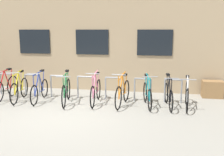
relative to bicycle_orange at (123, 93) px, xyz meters
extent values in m
plane|color=gray|center=(-1.47, -1.37, -0.39)|extent=(42.00, 42.00, 0.00)
cube|color=tan|center=(-1.47, 4.34, 2.85)|extent=(28.00, 5.03, 6.49)
cube|color=black|center=(-3.87, 1.81, 1.51)|extent=(1.30, 0.04, 0.96)
cube|color=black|center=(-1.47, 1.81, 1.51)|extent=(1.30, 0.04, 0.96)
cube|color=black|center=(0.93, 1.81, 1.51)|extent=(1.30, 0.04, 0.96)
cylinder|color=gray|center=(-4.67, 0.53, -0.01)|extent=(0.05, 0.05, 0.78)
cylinder|color=gray|center=(-4.13, 0.53, -0.01)|extent=(0.05, 0.05, 0.78)
cylinder|color=gray|center=(-4.40, 0.53, 0.38)|extent=(0.54, 0.05, 0.05)
cylinder|color=gray|center=(-3.67, 0.53, -0.01)|extent=(0.05, 0.05, 0.78)
cylinder|color=gray|center=(-3.13, 0.53, -0.01)|extent=(0.05, 0.05, 0.78)
cylinder|color=gray|center=(-3.40, 0.53, 0.38)|extent=(0.54, 0.05, 0.05)
cylinder|color=gray|center=(-2.67, 0.53, -0.01)|extent=(0.05, 0.05, 0.78)
cylinder|color=gray|center=(-2.13, 0.53, -0.01)|extent=(0.05, 0.05, 0.78)
cylinder|color=gray|center=(-2.40, 0.53, 0.38)|extent=(0.54, 0.05, 0.05)
cylinder|color=gray|center=(-1.67, 0.53, -0.01)|extent=(0.05, 0.05, 0.78)
cylinder|color=gray|center=(-1.13, 0.53, -0.01)|extent=(0.05, 0.05, 0.78)
cylinder|color=gray|center=(-1.40, 0.53, 0.38)|extent=(0.54, 0.05, 0.05)
cylinder|color=gray|center=(-0.67, 0.53, -0.01)|extent=(0.05, 0.05, 0.78)
cylinder|color=gray|center=(-0.13, 0.53, -0.01)|extent=(0.05, 0.05, 0.78)
cylinder|color=gray|center=(-0.40, 0.53, 0.38)|extent=(0.54, 0.05, 0.05)
cylinder|color=gray|center=(0.33, 0.53, -0.01)|extent=(0.05, 0.05, 0.78)
cylinder|color=gray|center=(0.87, 0.53, -0.01)|extent=(0.05, 0.05, 0.78)
cylinder|color=gray|center=(0.60, 0.53, 0.38)|extent=(0.54, 0.05, 0.05)
cylinder|color=gray|center=(1.33, 0.53, -0.01)|extent=(0.05, 0.05, 0.78)
cylinder|color=gray|center=(1.87, 0.53, -0.01)|extent=(0.05, 0.05, 0.78)
cylinder|color=gray|center=(1.60, 0.53, 0.38)|extent=(0.54, 0.05, 0.05)
torus|color=black|center=(0.06, 0.50, -0.05)|extent=(0.12, 0.73, 0.73)
torus|color=black|center=(-0.06, -0.50, -0.05)|extent=(0.12, 0.73, 0.73)
cylinder|color=orange|center=(-0.03, -0.23, 0.27)|extent=(0.09, 0.49, 0.75)
cylinder|color=orange|center=(0.02, 0.16, 0.20)|extent=(0.08, 0.36, 0.62)
cylinder|color=orange|center=(-0.01, -0.07, 0.57)|extent=(0.12, 0.79, 0.17)
cylinder|color=orange|center=(0.03, 0.25, -0.07)|extent=(0.08, 0.51, 0.08)
cylinder|color=orange|center=(0.05, 0.41, 0.23)|extent=(0.05, 0.20, 0.56)
cylinder|color=orange|center=(-0.05, -0.48, 0.29)|extent=(0.04, 0.08, 0.68)
cube|color=black|center=(0.04, 0.32, 0.53)|extent=(0.12, 0.21, 0.06)
cylinder|color=gray|center=(-0.05, -0.45, 0.66)|extent=(0.44, 0.08, 0.03)
torus|color=black|center=(-0.94, 0.62, -0.06)|extent=(0.09, 0.71, 0.71)
torus|color=black|center=(-0.87, -0.48, -0.06)|extent=(0.09, 0.71, 0.71)
cylinder|color=pink|center=(-0.89, -0.18, 0.26)|extent=(0.07, 0.53, 0.76)
cylinder|color=pink|center=(-0.92, 0.26, 0.20)|extent=(0.06, 0.40, 0.63)
cylinder|color=pink|center=(-0.90, 0.01, 0.57)|extent=(0.09, 0.87, 0.16)
cylinder|color=pink|center=(-0.93, 0.35, -0.08)|extent=(0.06, 0.55, 0.07)
cylinder|color=pink|center=(-0.94, 0.53, 0.22)|extent=(0.04, 0.20, 0.57)
cylinder|color=pink|center=(-0.87, -0.45, 0.29)|extent=(0.03, 0.08, 0.69)
cube|color=black|center=(-0.93, 0.44, 0.54)|extent=(0.11, 0.21, 0.06)
cylinder|color=gray|center=(-0.87, -0.43, 0.66)|extent=(0.44, 0.06, 0.03)
torus|color=black|center=(-2.90, 0.47, -0.08)|extent=(0.11, 0.67, 0.67)
torus|color=black|center=(-2.78, -0.54, -0.08)|extent=(0.11, 0.67, 0.67)
cylinder|color=#233893|center=(-2.81, -0.26, 0.23)|extent=(0.09, 0.49, 0.73)
cylinder|color=#233893|center=(-2.86, 0.13, 0.22)|extent=(0.08, 0.36, 0.70)
cylinder|color=#233893|center=(-2.83, -0.10, 0.57)|extent=(0.12, 0.79, 0.06)
cylinder|color=#233893|center=(-2.87, 0.22, -0.10)|extent=(0.08, 0.51, 0.07)
cylinder|color=#233893|center=(-2.89, 0.38, 0.24)|extent=(0.05, 0.20, 0.65)
cylinder|color=#233893|center=(-2.79, -0.52, 0.25)|extent=(0.04, 0.08, 0.67)
cube|color=black|center=(-2.88, 0.29, 0.59)|extent=(0.12, 0.21, 0.06)
cylinder|color=gray|center=(-2.79, -0.49, 0.61)|extent=(0.44, 0.07, 0.03)
torus|color=black|center=(2.03, 0.56, -0.04)|extent=(0.09, 0.75, 0.75)
torus|color=black|center=(1.96, -0.44, -0.04)|extent=(0.09, 0.75, 0.75)
cylinder|color=silver|center=(1.98, -0.16, 0.23)|extent=(0.07, 0.48, 0.66)
cylinder|color=silver|center=(2.01, 0.22, 0.20)|extent=(0.06, 0.36, 0.61)
cylinder|color=silver|center=(1.99, 0.00, 0.52)|extent=(0.09, 0.78, 0.08)
cylinder|color=silver|center=(2.02, 0.31, -0.07)|extent=(0.06, 0.51, 0.08)
cylinder|color=silver|center=(2.03, 0.47, 0.23)|extent=(0.04, 0.20, 0.55)
cylinder|color=silver|center=(1.96, -0.42, 0.25)|extent=(0.03, 0.08, 0.59)
cube|color=black|center=(2.02, 0.38, 0.53)|extent=(0.11, 0.21, 0.06)
cylinder|color=gray|center=(1.97, -0.39, 0.57)|extent=(0.44, 0.06, 0.03)
torus|color=black|center=(0.69, 0.49, -0.07)|extent=(0.17, 0.68, 0.68)
torus|color=black|center=(0.88, -0.47, -0.07)|extent=(0.17, 0.68, 0.68)
cylinder|color=teal|center=(0.83, -0.21, 0.24)|extent=(0.13, 0.47, 0.74)
cylinder|color=teal|center=(0.76, 0.16, 0.20)|extent=(0.10, 0.34, 0.65)
cylinder|color=teal|center=(0.80, -0.06, 0.56)|extent=(0.18, 0.75, 0.12)
cylinder|color=teal|center=(0.74, 0.25, -0.10)|extent=(0.12, 0.49, 0.07)
cylinder|color=teal|center=(0.71, 0.40, 0.22)|extent=(0.06, 0.20, 0.60)
cylinder|color=teal|center=(0.88, -0.45, 0.26)|extent=(0.04, 0.08, 0.67)
cube|color=black|center=(0.73, 0.31, 0.55)|extent=(0.14, 0.22, 0.06)
cylinder|color=gray|center=(0.87, -0.42, 0.63)|extent=(0.44, 0.11, 0.03)
torus|color=black|center=(-4.13, 0.45, -0.03)|extent=(0.08, 0.76, 0.76)
cylinder|color=red|center=(-4.10, -0.26, 0.26)|extent=(0.06, 0.48, 0.71)
cylinder|color=red|center=(-4.12, 0.12, 0.25)|extent=(0.05, 0.35, 0.69)
cylinder|color=red|center=(-4.11, -0.10, 0.59)|extent=(0.07, 0.76, 0.06)
cylinder|color=red|center=(-4.12, 0.21, -0.06)|extent=(0.05, 0.50, 0.08)
cylinder|color=red|center=(-4.13, 0.36, 0.27)|extent=(0.03, 0.20, 0.62)
cube|color=black|center=(-4.12, 0.27, 0.61)|extent=(0.11, 0.20, 0.06)
torus|color=black|center=(-1.98, 0.41, -0.05)|extent=(0.20, 0.73, 0.73)
torus|color=black|center=(-1.74, -0.65, -0.05)|extent=(0.20, 0.73, 0.73)
cylinder|color=#1E7238|center=(-1.81, -0.36, 0.22)|extent=(0.15, 0.52, 0.66)
cylinder|color=#1E7238|center=(-1.90, 0.06, 0.24)|extent=(0.12, 0.39, 0.71)
cylinder|color=#1E7238|center=(-1.85, -0.18, 0.56)|extent=(0.22, 0.84, 0.08)
cylinder|color=#1E7238|center=(-1.92, 0.15, -0.07)|extent=(0.14, 0.54, 0.08)
cylinder|color=#1E7238|center=(-1.96, 0.32, 0.27)|extent=(0.07, 0.20, 0.64)
cylinder|color=#1E7238|center=(-1.75, -0.62, 0.25)|extent=(0.04, 0.08, 0.59)
cube|color=black|center=(-1.94, 0.24, 0.62)|extent=(0.14, 0.22, 0.06)
cylinder|color=gray|center=(-1.76, -0.60, 0.57)|extent=(0.44, 0.12, 0.03)
torus|color=black|center=(1.39, 0.52, -0.08)|extent=(0.12, 0.67, 0.67)
torus|color=black|center=(1.50, -0.45, -0.08)|extent=(0.12, 0.67, 0.67)
cylinder|color=black|center=(1.47, -0.18, 0.22)|extent=(0.09, 0.47, 0.71)
cylinder|color=black|center=(1.43, 0.19, 0.21)|extent=(0.07, 0.34, 0.69)
cylinder|color=black|center=(1.45, -0.03, 0.56)|extent=(0.12, 0.74, 0.05)
cylinder|color=black|center=(1.42, 0.28, -0.10)|extent=(0.08, 0.49, 0.07)
cylinder|color=black|center=(1.40, 0.43, 0.24)|extent=(0.05, 0.20, 0.63)
cylinder|color=black|center=(1.50, -0.42, 0.24)|extent=(0.04, 0.08, 0.64)
cube|color=black|center=(1.41, 0.34, 0.58)|extent=(0.12, 0.21, 0.06)
cylinder|color=gray|center=(1.49, -0.40, 0.59)|extent=(0.44, 0.08, 0.03)
torus|color=black|center=(-3.63, 0.37, -0.06)|extent=(0.16, 0.71, 0.71)
torus|color=black|center=(-3.46, -0.58, -0.06)|extent=(0.16, 0.71, 0.71)
cylinder|color=yellow|center=(-3.51, -0.31, 0.24)|extent=(0.12, 0.46, 0.72)
cylinder|color=yellow|center=(-3.57, 0.05, 0.21)|extent=(0.09, 0.34, 0.66)
cylinder|color=yellow|center=(-3.54, -0.17, 0.57)|extent=(0.16, 0.73, 0.10)
cylinder|color=yellow|center=(-3.59, 0.14, -0.08)|extent=(0.11, 0.48, 0.07)
cylinder|color=yellow|center=(-3.62, 0.28, 0.24)|extent=(0.06, 0.20, 0.60)
cylinder|color=yellow|center=(-3.47, -0.55, 0.27)|extent=(0.04, 0.08, 0.66)
cube|color=black|center=(-3.60, 0.20, 0.56)|extent=(0.13, 0.21, 0.06)
cylinder|color=gray|center=(-3.47, -0.53, 0.63)|extent=(0.44, 0.10, 0.03)
cube|color=olive|center=(3.01, 1.48, -0.09)|extent=(0.70, 0.44, 0.60)
camera|label=1|loc=(1.12, -7.93, 1.98)|focal=41.22mm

